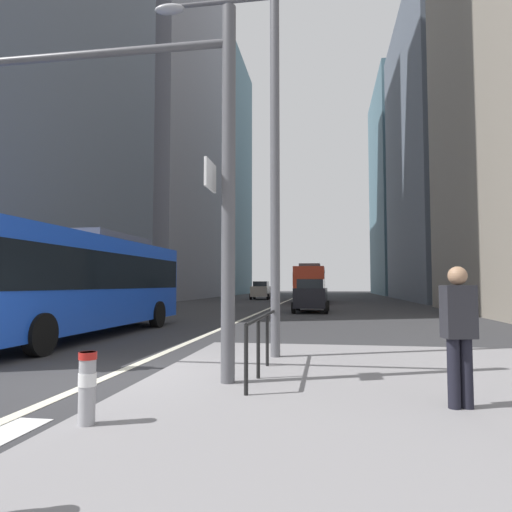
{
  "coord_description": "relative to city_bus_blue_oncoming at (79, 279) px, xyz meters",
  "views": [
    {
      "loc": [
        3.91,
        -7.64,
        1.67
      ],
      "look_at": [
        -3.36,
        38.95,
        4.57
      ],
      "focal_mm": 31.93,
      "sensor_mm": 36.0,
      "label": 1
    }
  ],
  "objects": [
    {
      "name": "car_oncoming_mid",
      "position": [
        0.6,
        35.79,
        -0.85
      ],
      "size": [
        2.09,
        4.06,
        1.94
      ],
      "color": "#B2A899",
      "rests_on": "ground"
    },
    {
      "name": "bollard_left",
      "position": [
        5.13,
        -8.62,
        -1.25
      ],
      "size": [
        0.2,
        0.2,
        0.78
      ],
      "color": "#99999E",
      "rests_on": "median_island"
    },
    {
      "name": "city_bus_blue_oncoming",
      "position": [
        0.0,
        0.0,
        0.0
      ],
      "size": [
        2.8,
        11.13,
        3.4
      ],
      "color": "blue",
      "rests_on": "ground"
    },
    {
      "name": "street_lamp_post",
      "position": [
        6.63,
        -3.74,
        3.45
      ],
      "size": [
        5.5,
        0.32,
        8.0
      ],
      "color": "#56565B",
      "rests_on": "median_island"
    },
    {
      "name": "median_island",
      "position": [
        9.3,
        -6.64,
        -1.76
      ],
      "size": [
        9.0,
        10.0,
        0.15
      ],
      "primitive_type": "cube",
      "color": "gray",
      "rests_on": "ground"
    },
    {
      "name": "office_tower_left_mid",
      "position": [
        -12.2,
        36.02,
        25.14
      ],
      "size": [
        11.84,
        20.74,
        53.96
      ],
      "primitive_type": "cube",
      "color": "gray",
      "rests_on": "ground"
    },
    {
      "name": "office_tower_right_far",
      "position": [
        20.8,
        61.1,
        14.79
      ],
      "size": [
        10.55,
        21.26,
        33.26
      ],
      "primitive_type": "cube",
      "color": "slate",
      "rests_on": "ground"
    },
    {
      "name": "office_tower_right_mid",
      "position": [
        20.8,
        35.78,
        13.47
      ],
      "size": [
        10.65,
        23.05,
        30.62
      ],
      "primitive_type": "cube",
      "color": "slate",
      "rests_on": "ground"
    },
    {
      "name": "car_receding_near",
      "position": [
        6.78,
        13.93,
        -0.85
      ],
      "size": [
        2.13,
        4.41,
        1.94
      ],
      "color": "black",
      "rests_on": "ground"
    },
    {
      "name": "office_tower_left_far",
      "position": [
        -12.2,
        58.43,
        17.68
      ],
      "size": [
        12.87,
        19.77,
        39.03
      ],
      "primitive_type": "cube",
      "color": "slate",
      "rests_on": "ground"
    },
    {
      "name": "traffic_signal_gantry",
      "position": [
        3.96,
        -6.35,
        2.3
      ],
      "size": [
        6.61,
        0.65,
        6.0
      ],
      "color": "#515156",
      "rests_on": "median_island"
    },
    {
      "name": "pedestrian_waiting",
      "position": [
        9.31,
        -7.31,
        -0.72
      ],
      "size": [
        0.42,
        0.31,
        1.74
      ],
      "color": "black",
      "rests_on": "median_island"
    },
    {
      "name": "pedestrian_railing",
      "position": [
        6.6,
        -5.38,
        -0.99
      ],
      "size": [
        0.06,
        3.42,
        0.98
      ],
      "color": "black",
      "rests_on": "median_island"
    },
    {
      "name": "lane_centre_line",
      "position": [
        3.8,
        24.36,
        -1.83
      ],
      "size": [
        0.2,
        80.0,
        0.01
      ],
      "primitive_type": "cube",
      "color": "beige",
      "rests_on": "ground"
    },
    {
      "name": "ground_plane",
      "position": [
        3.8,
        14.36,
        -1.84
      ],
      "size": [
        160.0,
        160.0,
        0.0
      ],
      "primitive_type": "plane",
      "color": "#303033"
    },
    {
      "name": "city_bus_red_receding",
      "position": [
        6.25,
        28.58,
        -0.0
      ],
      "size": [
        2.71,
        10.7,
        3.4
      ],
      "color": "red",
      "rests_on": "ground"
    }
  ]
}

